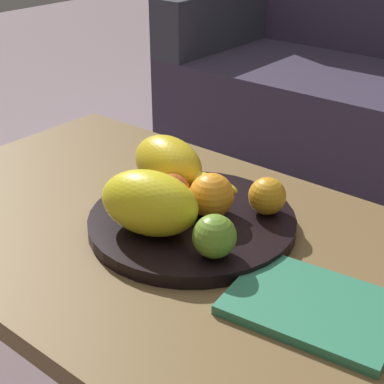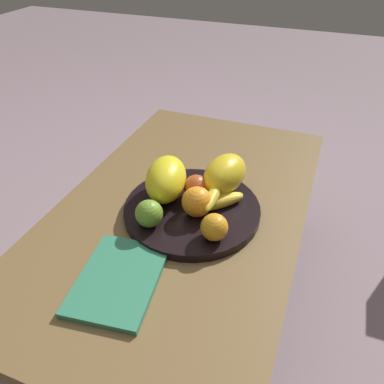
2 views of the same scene
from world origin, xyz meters
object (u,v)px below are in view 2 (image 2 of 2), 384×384
at_px(coffee_table, 182,216).
at_px(orange_left, 214,227).
at_px(magazine, 119,279).
at_px(apple_front, 196,187).
at_px(fruit_bowl, 192,210).
at_px(melon_large_front, 166,179).
at_px(banana_bunch, 217,199).
at_px(apple_left, 149,213).
at_px(orange_front, 197,202).
at_px(melon_smaller_beside, 225,174).

bearing_deg(coffee_table, orange_left, 48.27).
bearing_deg(magazine, apple_front, 161.55).
height_order(fruit_bowl, melon_large_front, melon_large_front).
bearing_deg(banana_bunch, fruit_bowl, -69.90).
xyz_separation_m(orange_left, apple_left, (0.01, -0.18, 0.00)).
height_order(apple_left, magazine, apple_left).
xyz_separation_m(fruit_bowl, orange_left, (0.10, 0.10, 0.05)).
relative_size(coffee_table, orange_left, 16.69).
height_order(fruit_bowl, apple_left, apple_left).
bearing_deg(fruit_bowl, orange_left, 44.50).
distance_m(melon_large_front, orange_front, 0.12).
xyz_separation_m(coffee_table, orange_left, (0.12, 0.14, 0.10)).
height_order(orange_left, apple_front, apple_front).
xyz_separation_m(fruit_bowl, melon_smaller_beside, (-0.11, 0.06, 0.07)).
xyz_separation_m(apple_front, banana_bunch, (0.02, 0.07, -0.01)).
relative_size(orange_front, magazine, 0.33).
distance_m(orange_front, banana_bunch, 0.07).
bearing_deg(apple_front, orange_front, 21.98).
bearing_deg(melon_large_front, apple_front, 103.01).
xyz_separation_m(melon_smaller_beside, magazine, (0.41, -0.13, -0.07)).
bearing_deg(orange_left, melon_large_front, -123.91).
distance_m(fruit_bowl, apple_front, 0.07).
xyz_separation_m(melon_large_front, apple_left, (0.14, 0.01, -0.02)).
relative_size(orange_front, apple_left, 1.13).
bearing_deg(apple_front, coffee_table, -58.54).
bearing_deg(melon_large_front, melon_smaller_beside, 120.09).
bearing_deg(melon_large_front, magazine, 3.21).
relative_size(melon_large_front, melon_smaller_beside, 1.07).
xyz_separation_m(apple_front, apple_left, (0.16, -0.07, 0.00)).
xyz_separation_m(melon_smaller_beside, orange_front, (0.14, -0.04, -0.01)).
height_order(orange_front, apple_front, orange_front).
relative_size(apple_left, magazine, 0.29).
xyz_separation_m(melon_smaller_beside, apple_front, (0.07, -0.06, -0.02)).
relative_size(orange_left, magazine, 0.28).
bearing_deg(banana_bunch, orange_front, -39.90).
relative_size(orange_front, orange_left, 1.18).
relative_size(melon_large_front, banana_bunch, 1.17).
height_order(melon_large_front, orange_front, melon_large_front).
bearing_deg(orange_left, melon_smaller_beside, -169.84).
height_order(coffee_table, apple_front, apple_front).
relative_size(coffee_table, apple_left, 15.98).
bearing_deg(orange_front, banana_bunch, 140.10).
height_order(coffee_table, orange_left, orange_left).
bearing_deg(orange_front, apple_left, -50.04).
bearing_deg(apple_front, melon_large_front, -76.99).
xyz_separation_m(melon_smaller_beside, apple_left, (0.22, -0.14, -0.02)).
relative_size(orange_front, banana_bunch, 0.54).
distance_m(orange_front, magazine, 0.29).
xyz_separation_m(orange_front, orange_left, (0.07, 0.07, -0.01)).
bearing_deg(melon_smaller_beside, coffee_table, -48.55).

